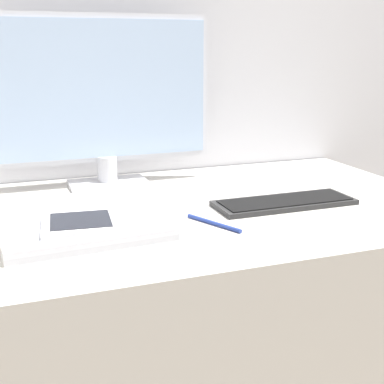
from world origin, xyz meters
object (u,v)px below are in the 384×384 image
monitor (104,97)px  ereader (81,222)px  pen (214,223)px  laptop (83,228)px  keyboard (284,202)px

monitor → ereader: monitor is taller
monitor → pen: (0.14, -0.42, -0.23)m
monitor → ereader: bearing=-108.7°
monitor → ereader: (-0.13, -0.39, -0.21)m
laptop → monitor: bearing=71.3°
monitor → pen: 0.50m
pen → laptop: bearing=171.0°
monitor → laptop: 0.46m
ereader → pen: size_ratio=1.23×
keyboard → pen: (-0.22, -0.08, -0.00)m
monitor → keyboard: (0.36, -0.34, -0.23)m
monitor → pen: size_ratio=4.18×
laptop → ereader: (-0.01, -0.02, 0.02)m
keyboard → pen: keyboard is taller
monitor → laptop: bearing=-108.7°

